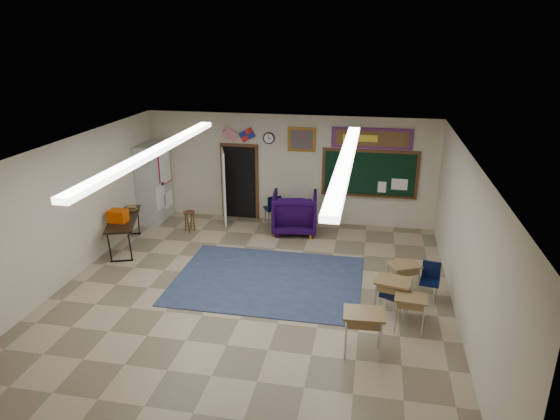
% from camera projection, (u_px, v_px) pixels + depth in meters
% --- Properties ---
extents(floor, '(9.00, 9.00, 0.00)m').
position_uv_depth(floor, '(250.00, 298.00, 10.10)').
color(floor, tan).
rests_on(floor, ground).
extents(back_wall, '(8.00, 0.04, 3.00)m').
position_uv_depth(back_wall, '(289.00, 169.00, 13.75)').
color(back_wall, beige).
rests_on(back_wall, floor).
extents(front_wall, '(8.00, 0.04, 3.00)m').
position_uv_depth(front_wall, '(146.00, 381.00, 5.43)').
color(front_wall, beige).
rests_on(front_wall, floor).
extents(left_wall, '(0.04, 9.00, 3.00)m').
position_uv_depth(left_wall, '(61.00, 215.00, 10.30)').
color(left_wall, beige).
rests_on(left_wall, floor).
extents(right_wall, '(0.04, 9.00, 3.00)m').
position_uv_depth(right_wall, '(466.00, 245.00, 8.88)').
color(right_wall, beige).
rests_on(right_wall, floor).
extents(ceiling, '(8.00, 9.00, 0.04)m').
position_uv_depth(ceiling, '(247.00, 153.00, 9.08)').
color(ceiling, silver).
rests_on(ceiling, back_wall).
extents(area_rug, '(4.00, 3.00, 0.02)m').
position_uv_depth(area_rug, '(268.00, 280.00, 10.80)').
color(area_rug, '#334360').
rests_on(area_rug, floor).
extents(fluorescent_strips, '(3.86, 6.00, 0.10)m').
position_uv_depth(fluorescent_strips, '(247.00, 156.00, 9.10)').
color(fluorescent_strips, white).
rests_on(fluorescent_strips, ceiling).
extents(doorway, '(1.10, 0.89, 2.16)m').
position_uv_depth(doorway, '(235.00, 183.00, 14.03)').
color(doorway, black).
rests_on(doorway, back_wall).
extents(chalkboard, '(2.55, 0.14, 1.30)m').
position_uv_depth(chalkboard, '(369.00, 175.00, 13.33)').
color(chalkboard, '#502C16').
rests_on(chalkboard, back_wall).
extents(bulletin_board, '(2.10, 0.05, 0.55)m').
position_uv_depth(bulletin_board, '(372.00, 138.00, 13.00)').
color(bulletin_board, '#B71A0F').
rests_on(bulletin_board, back_wall).
extents(framed_art_print, '(0.75, 0.05, 0.65)m').
position_uv_depth(framed_art_print, '(302.00, 139.00, 13.37)').
color(framed_art_print, '#91601C').
rests_on(framed_art_print, back_wall).
extents(wall_clock, '(0.32, 0.05, 0.32)m').
position_uv_depth(wall_clock, '(269.00, 138.00, 13.53)').
color(wall_clock, black).
rests_on(wall_clock, back_wall).
extents(wall_flags, '(1.16, 0.06, 0.70)m').
position_uv_depth(wall_flags, '(238.00, 132.00, 13.61)').
color(wall_flags, red).
rests_on(wall_flags, back_wall).
extents(storage_cabinet, '(0.59, 1.25, 2.20)m').
position_uv_depth(storage_cabinet, '(154.00, 182.00, 13.94)').
color(storage_cabinet, '#ABABA7').
rests_on(storage_cabinet, floor).
extents(wingback_armchair, '(1.29, 1.32, 1.08)m').
position_uv_depth(wingback_armchair, '(295.00, 212.00, 13.27)').
color(wingback_armchair, black).
rests_on(wingback_armchair, floor).
extents(student_chair_reading, '(0.58, 0.58, 0.85)m').
position_uv_depth(student_chair_reading, '(272.00, 209.00, 13.86)').
color(student_chair_reading, black).
rests_on(student_chair_reading, floor).
extents(student_chair_desk_a, '(0.50, 0.50, 0.75)m').
position_uv_depth(student_chair_desk_a, '(391.00, 296.00, 9.41)').
color(student_chair_desk_a, black).
rests_on(student_chair_desk_a, floor).
extents(student_chair_desk_b, '(0.46, 0.46, 0.78)m').
position_uv_depth(student_chair_desk_b, '(430.00, 283.00, 9.86)').
color(student_chair_desk_b, black).
rests_on(student_chair_desk_b, floor).
extents(student_desk_front_left, '(0.73, 0.60, 0.77)m').
position_uv_depth(student_desk_front_left, '(392.00, 296.00, 9.30)').
color(student_desk_front_left, olive).
rests_on(student_desk_front_left, floor).
extents(student_desk_front_right, '(0.73, 0.66, 0.71)m').
position_uv_depth(student_desk_front_right, '(403.00, 278.00, 10.05)').
color(student_desk_front_right, olive).
rests_on(student_desk_front_right, floor).
extents(student_desk_back_left, '(0.69, 0.53, 0.80)m').
position_uv_depth(student_desk_back_left, '(363.00, 331.00, 8.18)').
color(student_desk_back_left, olive).
rests_on(student_desk_back_left, floor).
extents(student_desk_back_right, '(0.60, 0.47, 0.68)m').
position_uv_depth(student_desk_back_right, '(410.00, 312.00, 8.88)').
color(student_desk_back_right, olive).
rests_on(student_desk_back_right, floor).
extents(folding_table, '(1.23, 2.00, 1.08)m').
position_uv_depth(folding_table, '(125.00, 231.00, 12.30)').
color(folding_table, black).
rests_on(folding_table, floor).
extents(wooden_stool, '(0.31, 0.31, 0.55)m').
position_uv_depth(wooden_stool, '(190.00, 221.00, 13.38)').
color(wooden_stool, '#543119').
rests_on(wooden_stool, floor).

